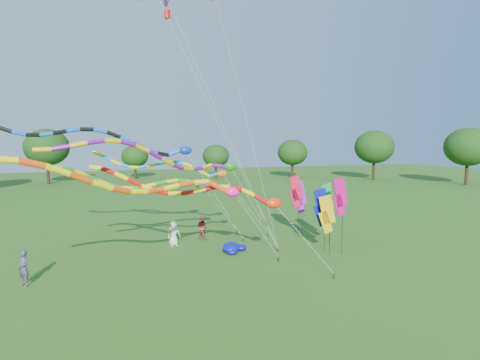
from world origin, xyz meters
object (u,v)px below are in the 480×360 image
object	(u,v)px
tube_kite_orange	(149,183)
person_b	(23,268)
blue_nylon_heap	(237,249)
person_a	(174,233)
person_c	(202,227)
tube_kite_red	(207,191)

from	to	relation	value
tube_kite_orange	person_b	world-z (taller)	tube_kite_orange
blue_nylon_heap	person_a	xyz separation A→B (m)	(-3.63, 2.89, 0.65)
tube_kite_orange	blue_nylon_heap	xyz separation A→B (m)	(6.02, 5.35, -5.05)
person_a	person_b	bearing A→B (deg)	-156.68
tube_kite_orange	person_a	distance (m)	9.65
person_b	person_c	world-z (taller)	person_b
tube_kite_orange	person_c	world-z (taller)	tube_kite_orange
blue_nylon_heap	person_a	size ratio (longest dim) A/B	0.99
person_b	person_a	bearing A→B (deg)	80.46
tube_kite_red	person_c	size ratio (longest dim) A/B	6.84
person_b	person_c	xyz separation A→B (m)	(10.60, 6.51, -0.05)
person_a	person_b	size ratio (longest dim) A/B	0.96
tube_kite_red	blue_nylon_heap	size ratio (longest dim) A/B	6.79
person_a	person_b	distance (m)	9.87
tube_kite_red	person_c	distance (m)	8.67
blue_nylon_heap	person_b	xyz separation A→B (m)	(-11.96, -2.42, 0.69)
blue_nylon_heap	tube_kite_red	bearing A→B (deg)	-127.82
tube_kite_red	tube_kite_orange	size ratio (longest dim) A/B	0.79
person_a	person_c	world-z (taller)	person_a
person_a	blue_nylon_heap	bearing A→B (deg)	-47.75
tube_kite_red	person_c	bearing A→B (deg)	102.86
person_a	person_c	distance (m)	2.57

